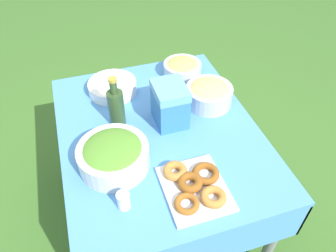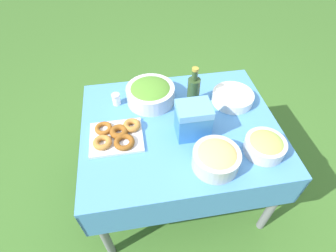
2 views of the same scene
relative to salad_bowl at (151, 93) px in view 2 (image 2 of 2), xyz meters
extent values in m
plane|color=#3D6B28|center=(0.14, -0.24, -0.75)|extent=(14.00, 14.00, 0.00)
cube|color=#4C8CD1|center=(0.14, -0.24, -0.08)|extent=(1.13, 0.92, 0.02)
cube|color=#4C8CD1|center=(0.14, -0.69, -0.20)|extent=(1.13, 0.01, 0.22)
cube|color=#4C8CD1|center=(0.14, 0.22, -0.20)|extent=(1.13, 0.01, 0.22)
cube|color=#4C8CD1|center=(-0.42, -0.24, -0.20)|extent=(0.01, 0.92, 0.22)
cube|color=#4C8CD1|center=(0.70, -0.24, -0.20)|extent=(0.01, 0.92, 0.22)
cylinder|color=slate|center=(-0.37, -0.64, -0.42)|extent=(0.05, 0.05, 0.66)
cylinder|color=slate|center=(0.65, -0.64, -0.42)|extent=(0.05, 0.05, 0.66)
cylinder|color=slate|center=(-0.37, 0.16, -0.42)|extent=(0.05, 0.05, 0.66)
cylinder|color=slate|center=(0.65, 0.16, -0.42)|extent=(0.05, 0.05, 0.66)
cylinder|color=silver|center=(0.00, 0.00, -0.01)|extent=(0.30, 0.30, 0.10)
ellipsoid|color=#51892D|center=(0.00, 0.00, 0.02)|extent=(0.26, 0.26, 0.07)
cylinder|color=#B2B7BC|center=(0.26, -0.54, -0.02)|extent=(0.24, 0.24, 0.10)
ellipsoid|color=tan|center=(0.26, -0.54, 0.02)|extent=(0.21, 0.21, 0.07)
cube|color=silver|center=(-0.23, -0.28, -0.06)|extent=(0.29, 0.25, 0.02)
torus|color=#B27533|center=(-0.30, -0.32, -0.03)|extent=(0.13, 0.13, 0.03)
torus|color=brown|center=(-0.21, -0.26, -0.03)|extent=(0.14, 0.14, 0.03)
torus|color=#93561E|center=(-0.29, -0.22, -0.04)|extent=(0.11, 0.11, 0.02)
torus|color=brown|center=(-0.18, -0.34, -0.03)|extent=(0.15, 0.15, 0.03)
torus|color=#B27533|center=(-0.14, -0.23, -0.03)|extent=(0.14, 0.14, 0.03)
cylinder|color=white|center=(0.50, -0.09, -0.06)|extent=(0.26, 0.26, 0.01)
cylinder|color=white|center=(0.50, -0.09, -0.05)|extent=(0.26, 0.26, 0.01)
cylinder|color=white|center=(0.50, -0.09, -0.03)|extent=(0.26, 0.26, 0.01)
cylinder|color=white|center=(0.50, -0.09, -0.02)|extent=(0.26, 0.26, 0.01)
cylinder|color=white|center=(0.50, -0.09, -0.01)|extent=(0.26, 0.26, 0.01)
cylinder|color=#2D4723|center=(0.25, -0.07, 0.03)|extent=(0.08, 0.08, 0.18)
cylinder|color=#2D4723|center=(0.25, -0.07, 0.15)|extent=(0.03, 0.03, 0.06)
cylinder|color=#A58C33|center=(0.25, -0.07, 0.19)|extent=(0.04, 0.04, 0.01)
cylinder|color=silver|center=(0.54, -0.50, -0.03)|extent=(0.21, 0.21, 0.08)
ellipsoid|color=#ADCC59|center=(0.54, -0.50, 0.00)|extent=(0.19, 0.19, 0.07)
cube|color=#3372B7|center=(0.19, -0.31, 0.02)|extent=(0.18, 0.14, 0.16)
cube|color=#60A0E5|center=(0.19, -0.31, 0.12)|extent=(0.18, 0.15, 0.04)
cylinder|color=white|center=(-0.21, 0.01, -0.03)|extent=(0.05, 0.05, 0.06)
cylinder|color=silver|center=(-0.21, 0.01, 0.01)|extent=(0.05, 0.05, 0.01)
camera|label=1|loc=(-0.92, 0.06, 1.02)|focal=35.00mm
camera|label=2|loc=(-0.10, -1.25, 1.04)|focal=28.00mm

